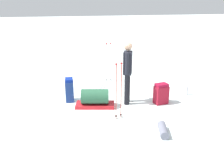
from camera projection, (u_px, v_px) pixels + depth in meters
name	position (u px, v px, depth m)	size (l,w,h in m)	color
ground_plane	(112.00, 109.00, 6.69)	(80.00, 80.00, 0.00)	white
skier_standing	(128.00, 70.00, 6.80)	(0.33, 0.54, 1.70)	black
ski_pair_near	(100.00, 91.00, 7.97)	(0.83, 1.76, 0.05)	silver
backpack_large_dark	(161.00, 94.00, 6.98)	(0.40, 0.31, 0.58)	maroon
backpack_bright	(69.00, 90.00, 7.15)	(0.25, 0.36, 0.66)	navy
ski_poles_planted_near	(109.00, 60.00, 8.75)	(0.23, 0.12, 1.36)	#B7C0B7
ski_poles_planted_far	(119.00, 88.00, 5.96)	(0.20, 0.11, 1.38)	maroon
gear_sled	(95.00, 99.00, 6.79)	(1.11, 0.68, 0.49)	red
sleeping_mat_rolled	(163.00, 130.00, 5.43)	(0.18, 0.18, 0.55)	slate
thermos_bottle	(187.00, 90.00, 7.69)	(0.07, 0.07, 0.26)	#BBB9C2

